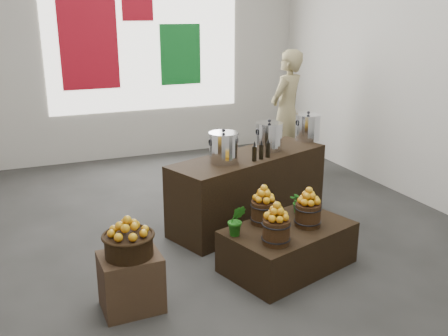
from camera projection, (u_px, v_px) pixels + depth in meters
name	position (u px, v px, depth m)	size (l,w,h in m)	color
ground	(203.00, 236.00, 5.55)	(7.00, 7.00, 0.00)	#343432
back_wall	(126.00, 37.00, 8.03)	(6.00, 0.04, 4.00)	#B1ADA3
back_opening	(145.00, 37.00, 8.13)	(3.20, 0.02, 2.40)	white
deco_red_left	(89.00, 44.00, 7.82)	(0.90, 0.04, 1.40)	maroon
deco_green_right	(180.00, 54.00, 8.43)	(0.70, 0.04, 1.00)	#106823
deco_red_upper	(137.00, 5.00, 7.93)	(0.50, 0.04, 0.50)	maroon
crate	(131.00, 282.00, 4.14)	(0.49, 0.40, 0.49)	#493622
wicker_basket	(129.00, 245.00, 4.04)	(0.39, 0.39, 0.18)	black
apples_in_basket	(128.00, 226.00, 3.98)	(0.31, 0.31, 0.16)	#9D2105
display_table	(288.00, 247.00, 4.83)	(1.22, 0.75, 0.42)	black
apple_bucket_front_left	(276.00, 231.00, 4.40)	(0.24, 0.24, 0.22)	#39200F
apples_in_bucket_front_left	(277.00, 211.00, 4.34)	(0.18, 0.18, 0.16)	#9D2105
apple_bucket_front_right	(308.00, 215.00, 4.76)	(0.24, 0.24, 0.22)	#39200F
apples_in_bucket_front_right	(309.00, 196.00, 4.70)	(0.18, 0.18, 0.16)	#9D2105
apple_bucket_rear	(264.00, 212.00, 4.82)	(0.24, 0.24, 0.22)	#39200F
apples_in_bucket_rear	(264.00, 193.00, 4.77)	(0.18, 0.18, 0.16)	#9D2105
herb_garnish_right	(300.00, 201.00, 5.08)	(0.22, 0.19, 0.24)	#1A6114
herb_garnish_left	(237.00, 220.00, 4.54)	(0.17, 0.13, 0.30)	#1A6114
counter	(249.00, 189.00, 5.83)	(2.01, 0.64, 0.82)	black
stock_pot_left	(223.00, 148.00, 5.39)	(0.31, 0.31, 0.31)	silver
stock_pot_center	(269.00, 137.00, 5.87)	(0.31, 0.31, 0.31)	silver
stock_pot_right	(308.00, 128.00, 6.34)	(0.31, 0.31, 0.31)	silver
oil_cruets	(263.00, 149.00, 5.53)	(0.22, 0.05, 0.23)	black
shopper	(286.00, 112.00, 7.61)	(0.68, 0.45, 1.86)	#928459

